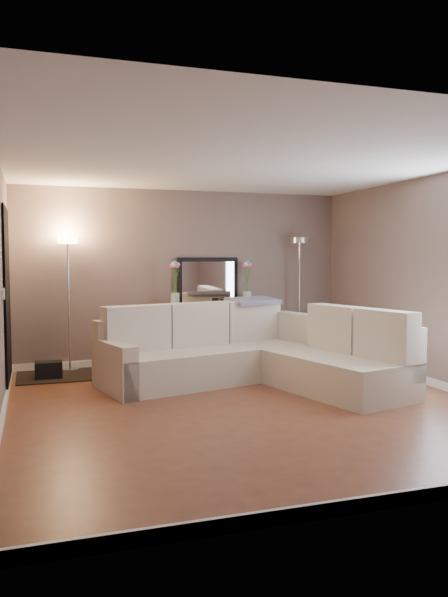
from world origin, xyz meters
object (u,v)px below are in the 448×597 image
object	(u,v)px
sectional_sofa	(253,354)
floor_lamp_unlit	(299,274)
console_table	(207,332)
floor_lamp_lit	(68,277)

from	to	relation	value
sectional_sofa	floor_lamp_unlit	xyz separation A→B (m)	(1.33, 1.46, 0.97)
console_table	floor_lamp_unlit	world-z (taller)	floor_lamp_unlit
sectional_sofa	floor_lamp_unlit	bearing A→B (deg)	47.62
console_table	floor_lamp_unlit	bearing A→B (deg)	-3.08
sectional_sofa	floor_lamp_unlit	size ratio (longest dim) A/B	1.80
sectional_sofa	floor_lamp_lit	size ratio (longest dim) A/B	1.83
floor_lamp_lit	floor_lamp_unlit	xyz separation A→B (m)	(3.49, -0.11, 0.03)
floor_lamp_unlit	console_table	bearing A→B (deg)	176.92
console_table	floor_lamp_unlit	distance (m)	1.72
floor_lamp_unlit	sectional_sofa	bearing A→B (deg)	-132.38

